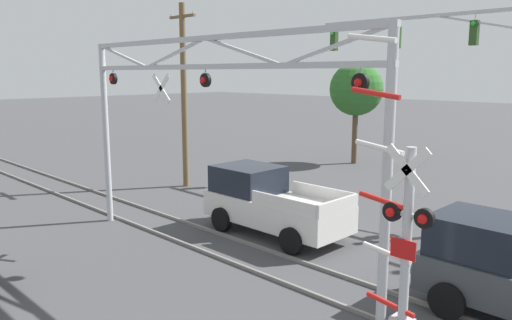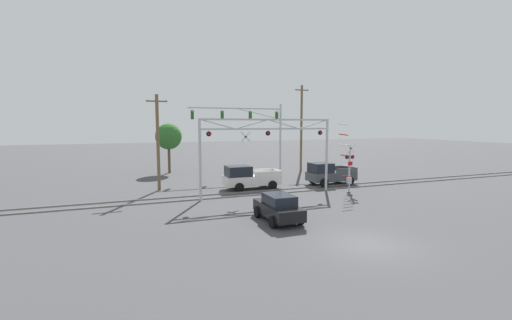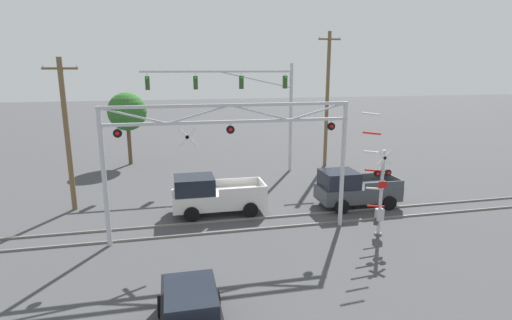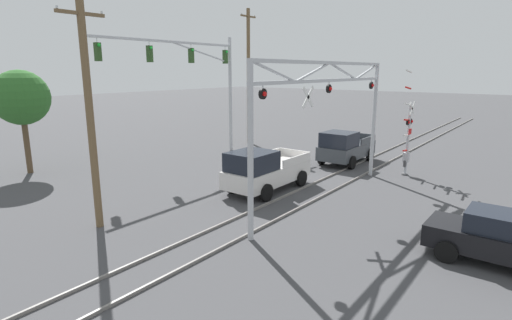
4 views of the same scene
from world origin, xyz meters
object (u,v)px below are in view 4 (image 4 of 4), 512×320
Objects in this scene: traffic_signal_span at (202,72)px; utility_pole_left at (90,114)px; utility_pole_right at (248,76)px; pickup_truck_lead at (264,170)px; sedan_waiting at (498,238)px; background_tree_beyond_span at (21,98)px; pickup_truck_following at (345,147)px; crossing_gantry at (328,103)px; crossing_signal_mast at (407,139)px.

utility_pole_left is (-11.77, -5.89, -1.42)m from traffic_signal_span.
pickup_truck_lead is at bearing -138.49° from utility_pole_right.
sedan_waiting is 0.38× the size of utility_pole_right.
utility_pole_left reaches higher than background_tree_beyond_span.
pickup_truck_following is 10.90m from utility_pole_right.
utility_pole_right is (9.76, 12.24, 0.98)m from crossing_gantry.
crossing_gantry is at bearing 167.14° from crossing_signal_mast.
crossing_gantry reaches higher than pickup_truck_lead.
pickup_truck_lead is 0.60× the size of utility_pole_left.
pickup_truck_lead is at bearing 175.84° from pickup_truck_following.
utility_pole_right reaches higher than crossing_signal_mast.
pickup_truck_lead is 0.85× the size of background_tree_beyond_span.
background_tree_beyond_span is at bearing 165.40° from utility_pole_right.
crossing_gantry is 1.35× the size of utility_pole_left.
pickup_truck_following is at bearing 44.60° from sedan_waiting.
crossing_signal_mast is at bearing -101.80° from utility_pole_right.
pickup_truck_lead is 10.55m from sedan_waiting.
traffic_signal_span is at bearing 72.65° from crossing_gantry.
sedan_waiting is at bearing -135.40° from pickup_truck_following.
sedan_waiting is at bearing -108.04° from crossing_gantry.
pickup_truck_following is (4.02, -8.82, -4.75)m from traffic_signal_span.
utility_pole_left is (-15.10, 7.03, 2.23)m from crossing_signal_mast.
crossing_gantry is 8.70m from pickup_truck_following.
utility_pole_left is at bearing -101.43° from background_tree_beyond_span.
crossing_signal_mast is 0.71× the size of utility_pole_left.
utility_pole_right is at bearing 8.18° from traffic_signal_span.
utility_pole_left reaches higher than sedan_waiting.
utility_pole_left is (-7.68, 2.33, 3.32)m from pickup_truck_lead.
crossing_signal_mast is at bearing -99.65° from pickup_truck_following.
sedan_waiting is (-9.94, -9.80, -0.21)m from pickup_truck_following.
utility_pole_left is at bearing -159.32° from utility_pole_right.
utility_pole_left reaches higher than pickup_truck_lead.
pickup_truck_lead is 1.26× the size of sedan_waiting.
pickup_truck_lead is 8.14m from pickup_truck_following.
background_tree_beyond_span reaches higher than sedan_waiting.
pickup_truck_lead reaches higher than sedan_waiting.
traffic_signal_span is 2.18× the size of pickup_truck_lead.
utility_pole_left is at bearing 155.05° from crossing_signal_mast.
sedan_waiting is 0.67× the size of background_tree_beyond_span.
crossing_signal_mast is 16.80m from utility_pole_left.
utility_pole_right reaches higher than pickup_truck_lead.
utility_pole_right is at bearing -14.60° from background_tree_beyond_span.
crossing_gantry is 4.68m from pickup_truck_lead.
utility_pole_left is at bearing 146.45° from crossing_gantry.
utility_pole_right reaches higher than pickup_truck_following.
traffic_signal_span is 13.24m from utility_pole_left.
crossing_gantry is 17.43m from background_tree_beyond_span.
utility_pole_left reaches higher than traffic_signal_span.
pickup_truck_following is (7.57, 2.53, -3.45)m from crossing_gantry.
utility_pole_right is (2.89, 13.81, 3.34)m from crossing_signal_mast.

